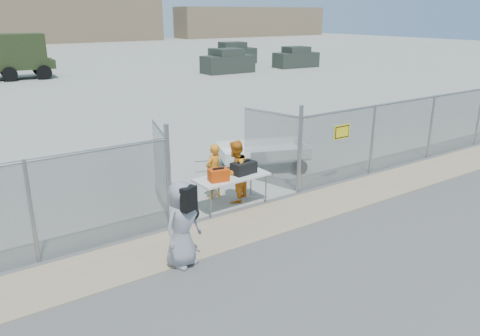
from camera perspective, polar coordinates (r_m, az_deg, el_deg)
ground at (r=10.88m, az=5.99°, el=-8.28°), size 160.00×160.00×0.00m
tarmac_inside at (r=50.01m, az=-27.23°, el=10.84°), size 160.00×80.00×0.01m
dirt_strip at (r=11.57m, az=2.80°, el=-6.44°), size 44.00×1.60×0.01m
chain_link_fence at (r=11.93m, az=0.00°, el=0.00°), size 40.00×0.20×2.20m
folding_table at (r=12.28m, az=-0.99°, el=-2.83°), size 2.00×0.89×0.84m
orange_bag at (r=11.75m, az=-2.64°, el=-0.86°), size 0.54×0.41×0.31m
black_duffel at (r=12.27m, az=0.45°, el=0.02°), size 0.69×0.45×0.31m
security_worker_left at (r=12.73m, az=-3.22°, el=-0.41°), size 0.64×0.52×1.54m
security_worker_right at (r=12.44m, az=-0.57°, el=-0.43°), size 1.04×0.98×1.70m
visitor at (r=9.38m, az=-7.12°, el=-6.82°), size 1.01×0.83×1.78m
utility_trailer at (r=15.19m, az=2.73°, el=1.44°), size 4.05×2.99×0.88m
military_truck at (r=40.31m, az=-26.94°, el=11.95°), size 7.27×3.21×3.37m
parked_vehicle_near at (r=40.42m, az=-1.51°, el=12.89°), size 4.38×2.02×1.97m
parked_vehicle_mid at (r=48.32m, az=-0.91°, el=13.84°), size 4.77×2.66×2.05m
parked_vehicle_far at (r=44.91m, az=6.84°, el=13.25°), size 4.25×2.21×1.86m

